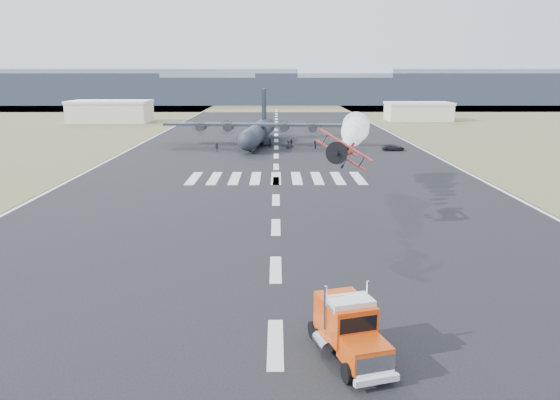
{
  "coord_description": "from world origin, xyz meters",
  "views": [
    {
      "loc": [
        0.08,
        -28.17,
        14.88
      ],
      "look_at": [
        0.38,
        18.7,
        4.0
      ],
      "focal_mm": 35.0,
      "sensor_mm": 36.0,
      "label": 1
    }
  ],
  "objects_px": {
    "hangar_right": "(418,111)",
    "crew_e": "(288,145)",
    "semi_truck": "(349,328)",
    "support_vehicle": "(393,147)",
    "crew_h": "(315,145)",
    "hangar_left": "(111,111)",
    "crew_b": "(270,143)",
    "transport_aircraft": "(258,131)",
    "crew_c": "(217,147)",
    "aerobatic_biplane": "(343,152)",
    "crew_f": "(260,143)",
    "crew_d": "(291,143)",
    "crew_a": "(243,145)",
    "crew_g": "(258,145)"
  },
  "relations": [
    {
      "from": "hangar_right",
      "to": "crew_e",
      "type": "bearing_deg",
      "value": -122.75
    },
    {
      "from": "semi_truck",
      "to": "support_vehicle",
      "type": "distance_m",
      "value": 82.93
    },
    {
      "from": "hangar_right",
      "to": "crew_h",
      "type": "height_order",
      "value": "hangar_right"
    },
    {
      "from": "hangar_left",
      "to": "crew_e",
      "type": "relative_size",
      "value": 15.68
    },
    {
      "from": "crew_b",
      "to": "transport_aircraft",
      "type": "bearing_deg",
      "value": -83.41
    },
    {
      "from": "transport_aircraft",
      "to": "crew_c",
      "type": "bearing_deg",
      "value": -120.36
    },
    {
      "from": "hangar_left",
      "to": "aerobatic_biplane",
      "type": "distance_m",
      "value": 133.4
    },
    {
      "from": "crew_b",
      "to": "crew_f",
      "type": "bearing_deg",
      "value": -48.06
    },
    {
      "from": "hangar_left",
      "to": "crew_d",
      "type": "distance_m",
      "value": 80.87
    },
    {
      "from": "hangar_left",
      "to": "crew_c",
      "type": "height_order",
      "value": "hangar_left"
    },
    {
      "from": "aerobatic_biplane",
      "to": "crew_e",
      "type": "relative_size",
      "value": 3.6
    },
    {
      "from": "aerobatic_biplane",
      "to": "crew_b",
      "type": "height_order",
      "value": "aerobatic_biplane"
    },
    {
      "from": "crew_b",
      "to": "crew_d",
      "type": "xyz_separation_m",
      "value": [
        4.5,
        1.77,
        -0.14
      ]
    },
    {
      "from": "crew_a",
      "to": "crew_g",
      "type": "xyz_separation_m",
      "value": [
        3.04,
        -1.11,
        0.01
      ]
    },
    {
      "from": "support_vehicle",
      "to": "crew_c",
      "type": "relative_size",
      "value": 2.66
    },
    {
      "from": "aerobatic_biplane",
      "to": "crew_a",
      "type": "height_order",
      "value": "aerobatic_biplane"
    },
    {
      "from": "aerobatic_biplane",
      "to": "crew_e",
      "type": "xyz_separation_m",
      "value": [
        -4.22,
        57.03,
        -6.59
      ]
    },
    {
      "from": "hangar_left",
      "to": "crew_a",
      "type": "relative_size",
      "value": 13.72
    },
    {
      "from": "crew_g",
      "to": "crew_h",
      "type": "xyz_separation_m",
      "value": [
        11.54,
        1.06,
        -0.05
      ]
    },
    {
      "from": "aerobatic_biplane",
      "to": "transport_aircraft",
      "type": "relative_size",
      "value": 0.14
    },
    {
      "from": "crew_g",
      "to": "crew_c",
      "type": "bearing_deg",
      "value": -30.04
    },
    {
      "from": "crew_b",
      "to": "crew_h",
      "type": "bearing_deg",
      "value": 145.53
    },
    {
      "from": "aerobatic_biplane",
      "to": "crew_d",
      "type": "bearing_deg",
      "value": 104.53
    },
    {
      "from": "hangar_left",
      "to": "crew_a",
      "type": "distance_m",
      "value": 77.77
    },
    {
      "from": "semi_truck",
      "to": "crew_h",
      "type": "height_order",
      "value": "semi_truck"
    },
    {
      "from": "hangar_left",
      "to": "crew_f",
      "type": "distance_m",
      "value": 77.2
    },
    {
      "from": "crew_a",
      "to": "crew_f",
      "type": "relative_size",
      "value": 1.11
    },
    {
      "from": "crew_a",
      "to": "crew_b",
      "type": "height_order",
      "value": "crew_b"
    },
    {
      "from": "hangar_left",
      "to": "crew_c",
      "type": "bearing_deg",
      "value": -58.82
    },
    {
      "from": "crew_h",
      "to": "semi_truck",
      "type": "bearing_deg",
      "value": -25.03
    },
    {
      "from": "crew_a",
      "to": "crew_d",
      "type": "relative_size",
      "value": 1.14
    },
    {
      "from": "semi_truck",
      "to": "crew_f",
      "type": "xyz_separation_m",
      "value": [
        -7.2,
        86.58,
        -0.85
      ]
    },
    {
      "from": "semi_truck",
      "to": "crew_g",
      "type": "xyz_separation_m",
      "value": [
        -7.62,
        82.12,
        -0.75
      ]
    },
    {
      "from": "support_vehicle",
      "to": "crew_b",
      "type": "relative_size",
      "value": 2.43
    },
    {
      "from": "crew_a",
      "to": "crew_e",
      "type": "height_order",
      "value": "crew_a"
    },
    {
      "from": "crew_c",
      "to": "crew_h",
      "type": "relative_size",
      "value": 0.99
    },
    {
      "from": "semi_truck",
      "to": "crew_b",
      "type": "distance_m",
      "value": 85.71
    },
    {
      "from": "crew_b",
      "to": "crew_g",
      "type": "xyz_separation_m",
      "value": [
        -2.35,
        -3.43,
        -0.02
      ]
    },
    {
      "from": "crew_h",
      "to": "crew_e",
      "type": "bearing_deg",
      "value": -117.75
    },
    {
      "from": "semi_truck",
      "to": "crew_b",
      "type": "bearing_deg",
      "value": 77.1
    },
    {
      "from": "crew_e",
      "to": "crew_h",
      "type": "height_order",
      "value": "crew_h"
    },
    {
      "from": "hangar_left",
      "to": "crew_a",
      "type": "bearing_deg",
      "value": -54.38
    },
    {
      "from": "hangar_right",
      "to": "transport_aircraft",
      "type": "relative_size",
      "value": 0.52
    },
    {
      "from": "hangar_left",
      "to": "semi_truck",
      "type": "bearing_deg",
      "value": -69.09
    },
    {
      "from": "semi_truck",
      "to": "crew_c",
      "type": "relative_size",
      "value": 4.55
    },
    {
      "from": "hangar_right",
      "to": "crew_c",
      "type": "height_order",
      "value": "hangar_right"
    },
    {
      "from": "crew_e",
      "to": "crew_f",
      "type": "height_order",
      "value": "crew_f"
    },
    {
      "from": "support_vehicle",
      "to": "crew_g",
      "type": "relative_size",
      "value": 2.48
    },
    {
      "from": "crew_d",
      "to": "transport_aircraft",
      "type": "bearing_deg",
      "value": 152.02
    },
    {
      "from": "crew_e",
      "to": "support_vehicle",
      "type": "bearing_deg",
      "value": 18.52
    }
  ]
}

